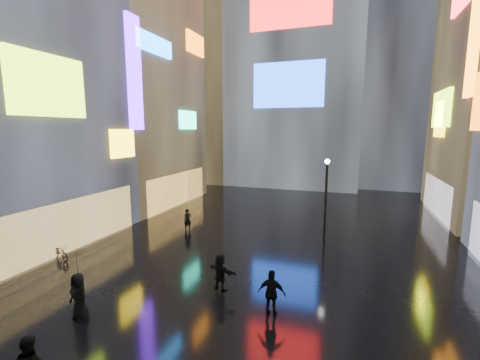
% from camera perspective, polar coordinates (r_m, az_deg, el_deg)
% --- Properties ---
extents(ground, '(140.00, 140.00, 0.00)m').
position_cam_1_polar(ground, '(21.65, 7.13, -10.02)').
color(ground, black).
rests_on(ground, ground).
extents(building_left_far, '(10.28, 12.00, 22.00)m').
position_cam_1_polar(building_left_far, '(33.20, -19.05, 15.34)').
color(building_left_far, black).
rests_on(building_left_far, ground).
extents(tower_main, '(16.00, 14.20, 42.00)m').
position_cam_1_polar(tower_main, '(46.75, 10.64, 26.22)').
color(tower_main, black).
rests_on(tower_main, ground).
extents(tower_flank_right, '(12.00, 12.00, 34.00)m').
position_cam_1_polar(tower_flank_right, '(47.36, 26.37, 20.23)').
color(tower_flank_right, black).
rests_on(tower_flank_right, ground).
extents(tower_flank_left, '(10.00, 10.00, 26.00)m').
position_cam_1_polar(tower_flank_left, '(46.21, -4.26, 16.37)').
color(tower_flank_left, black).
rests_on(tower_flank_left, ground).
extents(lamp_far, '(0.30, 0.30, 5.20)m').
position_cam_1_polar(lamp_far, '(20.92, 15.03, -2.57)').
color(lamp_far, black).
rests_on(lamp_far, ground).
extents(pedestrian_3, '(1.06, 0.44, 1.81)m').
position_cam_1_polar(pedestrian_3, '(12.88, 5.68, -19.39)').
color(pedestrian_3, black).
rests_on(pedestrian_3, ground).
extents(pedestrian_4, '(0.96, 0.73, 1.75)m').
position_cam_1_polar(pedestrian_4, '(14.05, -26.73, -17.93)').
color(pedestrian_4, black).
rests_on(pedestrian_4, ground).
extents(pedestrian_5, '(1.59, 0.94, 1.63)m').
position_cam_1_polar(pedestrian_5, '(14.68, -3.53, -16.04)').
color(pedestrian_5, black).
rests_on(pedestrian_5, ground).
extents(pedestrian_6, '(0.65, 0.65, 1.52)m').
position_cam_1_polar(pedestrian_6, '(22.93, -9.28, -6.99)').
color(pedestrian_6, black).
rests_on(pedestrian_6, ground).
extents(umbrella_2, '(1.03, 1.01, 0.90)m').
position_cam_1_polar(umbrella_2, '(13.53, -27.13, -12.88)').
color(umbrella_2, black).
rests_on(umbrella_2, pedestrian_4).
extents(bicycle, '(1.64, 0.96, 0.81)m').
position_cam_1_polar(bicycle, '(20.37, -29.30, -11.15)').
color(bicycle, black).
rests_on(bicycle, ground).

